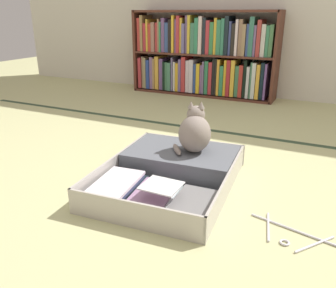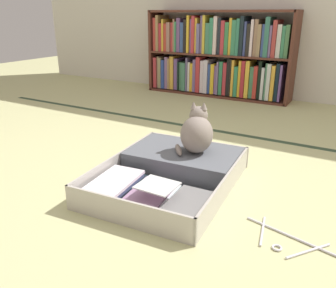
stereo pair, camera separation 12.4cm
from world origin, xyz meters
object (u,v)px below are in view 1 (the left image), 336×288
Objects in this scene: black_cat at (195,132)px; clothes_hanger at (291,234)px; bookshelf at (202,56)px; open_suitcase at (172,171)px.

clothes_hanger is at bearing -34.65° from black_cat.
bookshelf is 2.20m from open_suitcase.
open_suitcase is 3.18× the size of black_cat.
clothes_hanger is (0.66, -0.26, -0.05)m from open_suitcase.
bookshelf is 1.79× the size of open_suitcase.
bookshelf is 2.04m from black_cat.
bookshelf is at bearing 118.61° from clothes_hanger.
open_suitcase is at bearing 158.93° from clothes_hanger.
black_cat is (0.67, -1.92, -0.19)m from bookshelf.
bookshelf reaches higher than black_cat.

